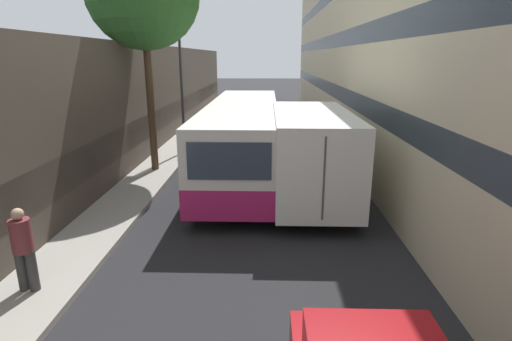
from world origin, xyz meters
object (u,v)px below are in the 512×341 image
object	(u,v)px
pedestrian	(23,247)
box_truck	(308,147)
bus	(243,137)
street_lamp	(180,44)
panel_van	(239,106)

from	to	relation	value
pedestrian	box_truck	bearing A→B (deg)	47.29
box_truck	bus	bearing A→B (deg)	137.30
pedestrian	street_lamp	distance (m)	12.39
bus	panel_van	xyz separation A→B (m)	(-1.11, 13.61, -0.42)
pedestrian	street_lamp	xyz separation A→B (m)	(0.66, 11.71, 3.99)
box_truck	pedestrian	distance (m)	8.80
bus	pedestrian	size ratio (longest dim) A/B	6.94
bus	box_truck	bearing A→B (deg)	-42.70
box_truck	pedestrian	xyz separation A→B (m)	(-5.96, -6.46, -0.53)
panel_van	bus	bearing A→B (deg)	-85.35
bus	street_lamp	xyz separation A→B (m)	(-2.99, 3.12, 3.53)
street_lamp	box_truck	bearing A→B (deg)	-44.75
bus	pedestrian	world-z (taller)	bus
panel_van	street_lamp	bearing A→B (deg)	-100.14
box_truck	street_lamp	world-z (taller)	street_lamp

